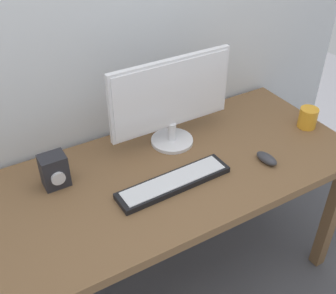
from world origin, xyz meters
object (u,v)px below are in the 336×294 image
monitor (171,99)px  desk (158,188)px  mouse (267,158)px  coffee_mug (308,118)px  keyboard_primary (174,182)px  audio_controller (54,171)px

monitor → desk: bearing=-134.0°
mouse → coffee_mug: coffee_mug is taller
keyboard_primary → audio_controller: (-0.39, 0.24, 0.05)m
desk → monitor: (0.17, 0.17, 0.29)m
keyboard_primary → mouse: size_ratio=4.54×
audio_controller → keyboard_primary: bearing=-30.9°
mouse → desk: bearing=153.8°
desk → monitor: bearing=46.0°
keyboard_primary → coffee_mug: size_ratio=4.94×
desk → audio_controller: bearing=158.0°
coffee_mug → mouse: bearing=-161.9°
monitor → mouse: bearing=-50.9°
desk → mouse: mouse is taller
desk → coffee_mug: bearing=-3.4°
desk → audio_controller: audio_controller is taller
mouse → keyboard_primary: bearing=163.9°
mouse → coffee_mug: size_ratio=1.09×
monitor → keyboard_primary: bearing=-118.6°
mouse → audio_controller: size_ratio=0.77×
keyboard_primary → audio_controller: audio_controller is taller
coffee_mug → monitor: bearing=160.4°
monitor → coffee_mug: (0.61, -0.22, -0.17)m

